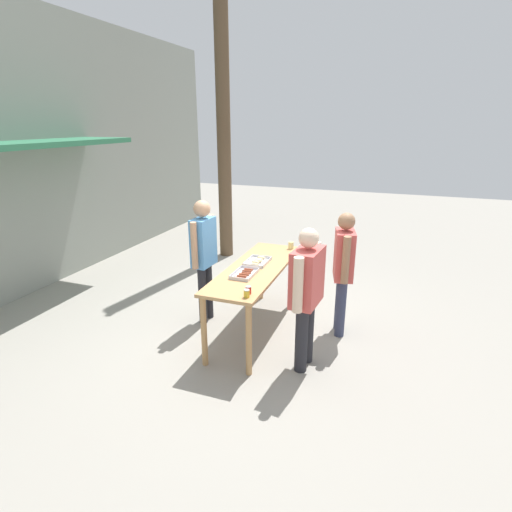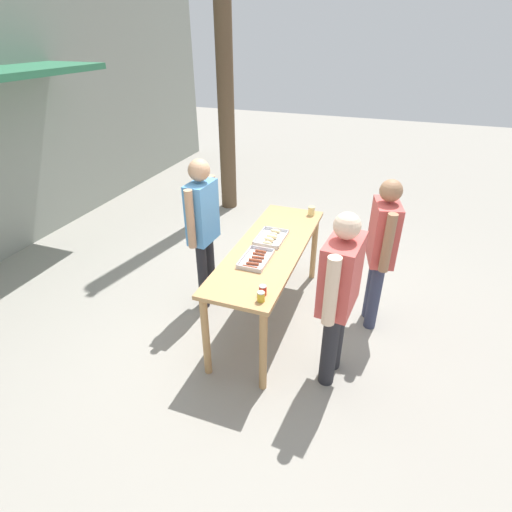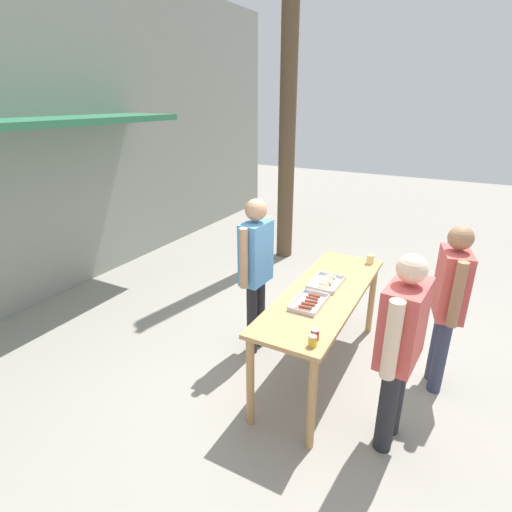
# 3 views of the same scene
# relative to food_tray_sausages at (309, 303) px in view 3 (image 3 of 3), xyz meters

# --- Properties ---
(ground_plane) EXTENTS (24.00, 24.00, 0.00)m
(ground_plane) POSITION_rel_food_tray_sausages_xyz_m (0.32, -0.03, -0.93)
(ground_plane) COLOR gray
(building_facade_back) EXTENTS (12.00, 1.11, 4.50)m
(building_facade_back) POSITION_rel_food_tray_sausages_xyz_m (0.32, 3.95, 1.33)
(building_facade_back) COLOR gray
(building_facade_back) RESTS_ON ground
(serving_table) EXTENTS (2.10, 0.68, 0.92)m
(serving_table) POSITION_rel_food_tray_sausages_xyz_m (0.32, -0.03, -0.14)
(serving_table) COLOR tan
(serving_table) RESTS_ON ground
(food_tray_sausages) EXTENTS (0.41, 0.25, 0.04)m
(food_tray_sausages) POSITION_rel_food_tray_sausages_xyz_m (0.00, 0.00, 0.00)
(food_tray_sausages) COLOR silver
(food_tray_sausages) RESTS_ON serving_table
(food_tray_buns) EXTENTS (0.40, 0.28, 0.06)m
(food_tray_buns) POSITION_rel_food_tray_sausages_xyz_m (0.47, -0.00, 0.01)
(food_tray_buns) COLOR silver
(food_tray_buns) RESTS_ON serving_table
(condiment_jar_mustard) EXTENTS (0.06, 0.06, 0.09)m
(condiment_jar_mustard) POSITION_rel_food_tray_sausages_xyz_m (-0.60, -0.26, 0.03)
(condiment_jar_mustard) COLOR gold
(condiment_jar_mustard) RESTS_ON serving_table
(condiment_jar_ketchup) EXTENTS (0.06, 0.06, 0.09)m
(condiment_jar_ketchup) POSITION_rel_food_tray_sausages_xyz_m (-0.51, -0.25, 0.03)
(condiment_jar_ketchup) COLOR #B22319
(condiment_jar_ketchup) RESTS_ON serving_table
(beer_cup) EXTENTS (0.08, 0.08, 0.10)m
(beer_cup) POSITION_rel_food_tray_sausages_xyz_m (1.23, -0.25, 0.04)
(beer_cup) COLOR #DBC67A
(beer_cup) RESTS_ON serving_table
(person_server_behind_table) EXTENTS (0.55, 0.23, 1.74)m
(person_server_behind_table) POSITION_rel_food_tray_sausages_xyz_m (0.35, 0.73, 0.12)
(person_server_behind_table) COLOR #232328
(person_server_behind_table) RESTS_ON ground
(person_customer_holding_hotdog) EXTENTS (0.69, 0.31, 1.66)m
(person_customer_holding_hotdog) POSITION_rel_food_tray_sausages_xyz_m (-0.28, -0.84, 0.05)
(person_customer_holding_hotdog) COLOR #232328
(person_customer_holding_hotdog) RESTS_ON ground
(person_customer_with_cup) EXTENTS (0.60, 0.32, 1.65)m
(person_customer_with_cup) POSITION_rel_food_tray_sausages_xyz_m (0.65, -1.11, 0.05)
(person_customer_with_cup) COLOR #333851
(person_customer_with_cup) RESTS_ON ground
(utility_pole) EXTENTS (1.10, 0.27, 6.21)m
(utility_pole) POSITION_rel_food_tray_sausages_xyz_m (3.17, 1.67, 2.23)
(utility_pole) COLOR brown
(utility_pole) RESTS_ON ground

